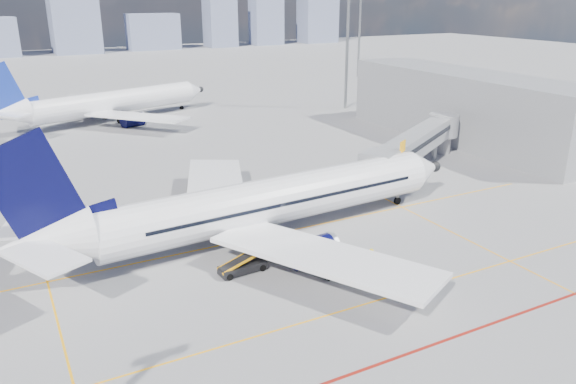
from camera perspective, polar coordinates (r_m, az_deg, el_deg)
name	(u,v)px	position (r m, az deg, el deg)	size (l,w,h in m)	color
ground	(326,268)	(45.37, 3.90, -7.72)	(420.00, 420.00, 0.00)	gray
apron_markings	(347,291)	(42.22, 6.04, -10.01)	(90.00, 35.12, 0.01)	#FFA70D
jet_bridge	(419,142)	(70.16, 13.18, 4.98)	(23.55, 15.78, 6.30)	gray
terminal_block	(466,107)	(87.43, 17.65, 8.24)	(10.00, 42.00, 10.00)	gray
floodlight_mast_ne	(348,35)	(107.43, 6.08, 15.59)	(3.20, 0.61, 25.45)	slate
floodlight_mast_far	(360,23)	(151.49, 7.31, 16.66)	(3.20, 0.61, 25.45)	slate
main_aircraft	(259,205)	(49.37, -3.00, -1.29)	(43.44, 37.82, 12.67)	white
second_aircraft	(107,103)	(100.70, -17.92, 8.56)	(38.91, 33.18, 11.66)	white
baggage_tug	(339,255)	(45.79, 5.16, -6.35)	(2.47, 1.51, 1.70)	white
cargo_dolly	(339,262)	(44.18, 5.16, -7.11)	(3.30, 1.47, 1.81)	black
belt_loader	(244,265)	(44.58, -4.49, -7.43)	(5.49, 1.71, 2.22)	black
ramp_worker	(371,259)	(45.12, 8.45, -6.76)	(0.67, 0.44, 1.84)	yellow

